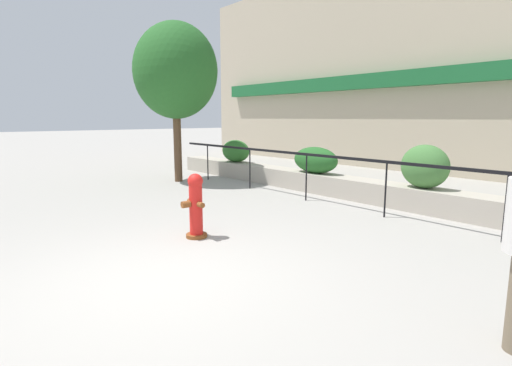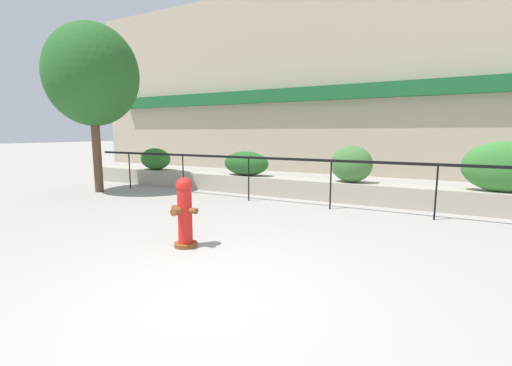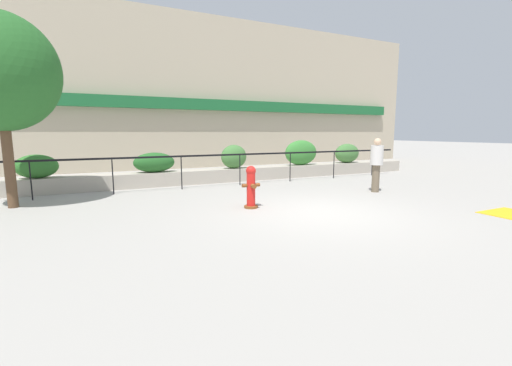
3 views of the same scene
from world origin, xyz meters
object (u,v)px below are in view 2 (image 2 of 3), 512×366
at_px(fire_hydrant, 185,212).
at_px(street_tree, 92,75).
at_px(hedge_bush_0, 155,159).
at_px(hedge_bush_3, 503,167).
at_px(hedge_bush_1, 246,163).
at_px(hedge_bush_2, 351,164).

xyz_separation_m(fire_hydrant, street_tree, (-5.47, 2.73, 2.81)).
height_order(hedge_bush_0, hedge_bush_3, hedge_bush_3).
bearing_deg(hedge_bush_0, fire_hydrant, -42.68).
relative_size(hedge_bush_1, fire_hydrant, 1.32).
bearing_deg(street_tree, hedge_bush_2, 16.02).
relative_size(hedge_bush_1, street_tree, 0.30).
distance_m(hedge_bush_0, street_tree, 3.21).
distance_m(hedge_bush_3, street_tree, 10.56).
height_order(hedge_bush_0, hedge_bush_1, hedge_bush_0).
bearing_deg(hedge_bush_0, street_tree, -99.82).
height_order(hedge_bush_1, hedge_bush_3, hedge_bush_3).
height_order(hedge_bush_1, street_tree, street_tree).
relative_size(hedge_bush_0, hedge_bush_3, 0.78).
bearing_deg(hedge_bush_1, fire_hydrant, -71.60).
xyz_separation_m(hedge_bush_2, street_tree, (-6.96, -2.00, 2.40)).
bearing_deg(fire_hydrant, hedge_bush_3, 45.59).
relative_size(hedge_bush_1, hedge_bush_2, 1.38).
bearing_deg(hedge_bush_1, hedge_bush_2, 0.00).
relative_size(hedge_bush_2, hedge_bush_3, 0.66).
relative_size(hedge_bush_3, street_tree, 0.33).
height_order(hedge_bush_2, street_tree, street_tree).
relative_size(hedge_bush_3, fire_hydrant, 1.45).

